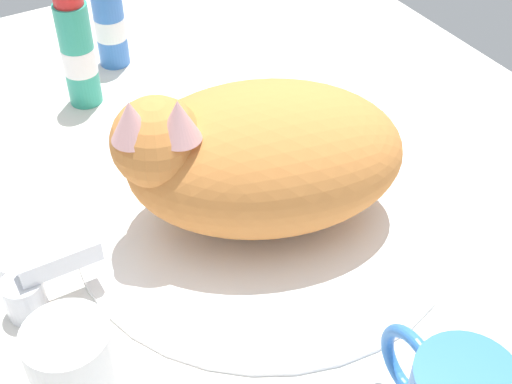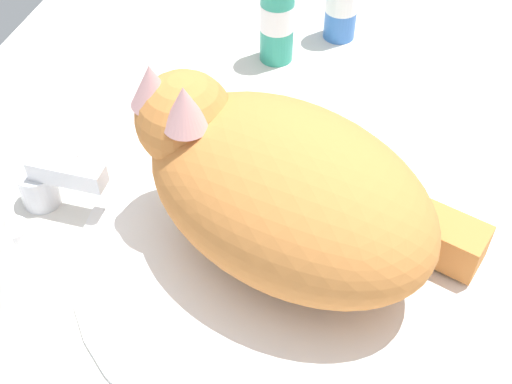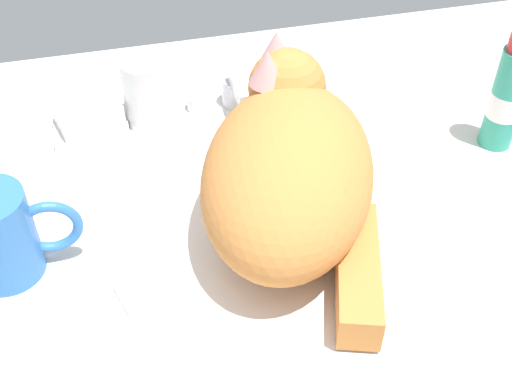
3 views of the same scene
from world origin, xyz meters
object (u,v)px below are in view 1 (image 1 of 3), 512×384
object	(u,v)px
toothpaste_bottle	(78,52)
mouthwash_bottle	(109,20)
faucet	(35,289)
rinse_cup	(74,370)
cat	(256,155)

from	to	relation	value
toothpaste_bottle	mouthwash_bottle	bearing A→B (deg)	-43.70
faucet	rinse_cup	distance (cm)	11.17
rinse_cup	toothpaste_bottle	xyz separation A→B (cm)	(39.60, -14.55, 2.39)
cat	mouthwash_bottle	bearing A→B (deg)	1.89
rinse_cup	mouthwash_bottle	distance (cm)	50.70
toothpaste_bottle	mouthwash_bottle	xyz separation A→B (cm)	(6.59, -6.30, -0.67)
cat	toothpaste_bottle	distance (cm)	29.11
rinse_cup	cat	bearing A→B (deg)	-62.44
rinse_cup	mouthwash_bottle	xyz separation A→B (cm)	(46.19, -20.84, 1.72)
rinse_cup	toothpaste_bottle	world-z (taller)	toothpaste_bottle
rinse_cup	toothpaste_bottle	bearing A→B (deg)	-20.17
toothpaste_bottle	rinse_cup	bearing A→B (deg)	159.83
cat	rinse_cup	distance (cm)	25.05
cat	mouthwash_bottle	xyz separation A→B (cm)	(34.71, 1.14, -1.80)
cat	mouthwash_bottle	world-z (taller)	cat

